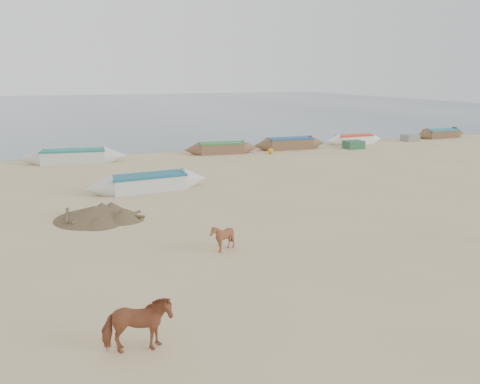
% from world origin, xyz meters
% --- Properties ---
extents(ground, '(140.00, 140.00, 0.00)m').
position_xyz_m(ground, '(0.00, 0.00, 0.00)').
color(ground, tan).
rests_on(ground, ground).
extents(sea, '(160.00, 160.00, 0.00)m').
position_xyz_m(sea, '(0.00, 82.00, 0.01)').
color(sea, slate).
rests_on(sea, ground).
extents(cow_adult, '(1.60, 0.89, 1.29)m').
position_xyz_m(cow_adult, '(-5.78, -5.00, 0.64)').
color(cow_adult, brown).
rests_on(cow_adult, ground).
extents(calf_front, '(1.07, 1.00, 1.00)m').
position_xyz_m(calf_front, '(-2.12, 0.10, 0.50)').
color(calf_front, brown).
rests_on(calf_front, ground).
extents(near_canoe, '(6.61, 1.94, 0.87)m').
position_xyz_m(near_canoe, '(-2.96, 9.74, 0.43)').
color(near_canoe, beige).
rests_on(near_canoe, ground).
extents(debris_pile, '(3.69, 3.69, 0.53)m').
position_xyz_m(debris_pile, '(-5.95, 5.64, 0.27)').
color(debris_pile, brown).
rests_on(debris_pile, ground).
extents(waterline_canoes, '(60.76, 4.16, 0.95)m').
position_xyz_m(waterline_canoes, '(0.62, 20.46, 0.45)').
color(waterline_canoes, brown).
rests_on(waterline_canoes, ground).
extents(beach_clutter, '(47.06, 5.31, 0.64)m').
position_xyz_m(beach_clutter, '(4.81, 19.37, 0.30)').
color(beach_clutter, '#295C35').
rests_on(beach_clutter, ground).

